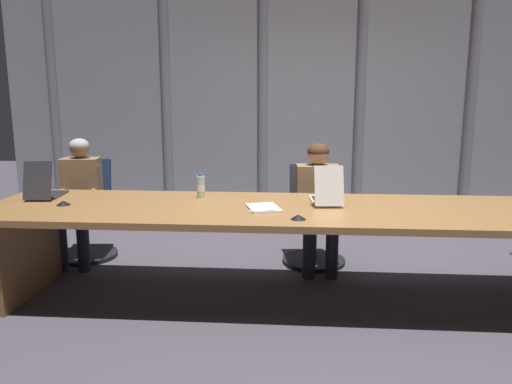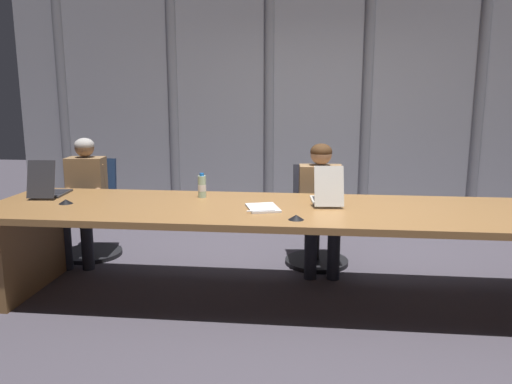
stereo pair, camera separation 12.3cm
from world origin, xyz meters
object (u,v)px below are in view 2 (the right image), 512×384
object	(u,v)px
conference_mic_left_side	(296,217)
spiral_notepad	(263,208)
laptop_left_mid	(326,196)
person_left_end	(84,193)
laptop_left_end	(49,189)
office_chair_left_mid	(317,227)
water_bottle_primary	(202,187)
person_left_mid	(321,199)
office_chair_left_end	(91,220)
conference_mic_middle	(66,201)

from	to	relation	value
conference_mic_left_side	spiral_notepad	distance (m)	0.39
laptop_left_mid	person_left_end	bearing A→B (deg)	69.70
laptop_left_end	laptop_left_mid	world-z (taller)	laptop_left_end
office_chair_left_mid	conference_mic_left_side	world-z (taller)	office_chair_left_mid
office_chair_left_mid	water_bottle_primary	xyz separation A→B (m)	(-0.96, -0.66, 0.50)
spiral_notepad	person_left_mid	bearing A→B (deg)	45.62
office_chair_left_end	conference_mic_left_side	xyz separation A→B (m)	(2.09, -1.32, 0.41)
laptop_left_end	spiral_notepad	world-z (taller)	laptop_left_end
water_bottle_primary	spiral_notepad	distance (m)	0.66
laptop_left_end	conference_mic_left_side	xyz separation A→B (m)	(2.09, -0.57, -0.04)
laptop_left_mid	office_chair_left_mid	bearing A→B (deg)	-0.83
water_bottle_primary	spiral_notepad	bearing A→B (deg)	-34.16
person_left_end	water_bottle_primary	world-z (taller)	person_left_end
person_left_mid	spiral_notepad	bearing A→B (deg)	-30.51
office_chair_left_mid	conference_mic_left_side	distance (m)	1.40
office_chair_left_end	spiral_notepad	xyz separation A→B (m)	(1.83, -1.03, 0.41)
laptop_left_end	person_left_end	world-z (taller)	person_left_end
conference_mic_middle	spiral_notepad	bearing A→B (deg)	-0.55
person_left_mid	spiral_notepad	world-z (taller)	person_left_mid
laptop_left_end	office_chair_left_end	world-z (taller)	laptop_left_end
laptop_left_mid	conference_mic_middle	xyz separation A→B (m)	(-2.04, -0.23, -0.04)
laptop_left_mid	office_chair_left_mid	size ratio (longest dim) A/B	0.49
conference_mic_middle	office_chair_left_end	bearing A→B (deg)	104.93
person_left_end	spiral_notepad	size ratio (longest dim) A/B	3.32
office_chair_left_end	conference_mic_left_side	bearing A→B (deg)	52.77
laptop_left_mid	office_chair_left_end	bearing A→B (deg)	66.16
laptop_left_mid	office_chair_left_mid	world-z (taller)	laptop_left_mid
spiral_notepad	office_chair_left_end	bearing A→B (deg)	133.47
person_left_mid	conference_mic_middle	world-z (taller)	person_left_mid
person_left_end	conference_mic_left_side	xyz separation A→B (m)	(2.07, -1.16, 0.11)
office_chair_left_end	conference_mic_left_side	size ratio (longest dim) A/B	8.66
office_chair_left_end	spiral_notepad	bearing A→B (deg)	55.77
office_chair_left_mid	spiral_notepad	xyz separation A→B (m)	(-0.42, -1.03, 0.41)
person_left_end	laptop_left_mid	bearing A→B (deg)	68.91
laptop_left_end	laptop_left_mid	distance (m)	2.31
conference_mic_middle	spiral_notepad	size ratio (longest dim) A/B	0.31
conference_mic_middle	laptop_left_mid	bearing A→B (deg)	6.50
conference_mic_left_side	conference_mic_middle	distance (m)	1.84
conference_mic_middle	water_bottle_primary	bearing A→B (deg)	19.15
conference_mic_left_side	water_bottle_primary	bearing A→B (deg)	140.41
laptop_left_mid	water_bottle_primary	world-z (taller)	laptop_left_mid
office_chair_left_mid	conference_mic_left_side	size ratio (longest dim) A/B	8.41
laptop_left_end	office_chair_left_end	xyz separation A→B (m)	(0.00, 0.75, -0.46)
laptop_left_mid	person_left_mid	world-z (taller)	person_left_mid
spiral_notepad	water_bottle_primary	bearing A→B (deg)	128.70
laptop_left_end	conference_mic_left_side	size ratio (longest dim) A/B	3.94
laptop_left_mid	water_bottle_primary	xyz separation A→B (m)	(-1.02, 0.12, 0.03)
person_left_end	conference_mic_middle	size ratio (longest dim) A/B	10.74
laptop_left_end	person_left_end	size ratio (longest dim) A/B	0.37
office_chair_left_mid	conference_mic_left_side	xyz separation A→B (m)	(-0.16, -1.32, 0.42)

